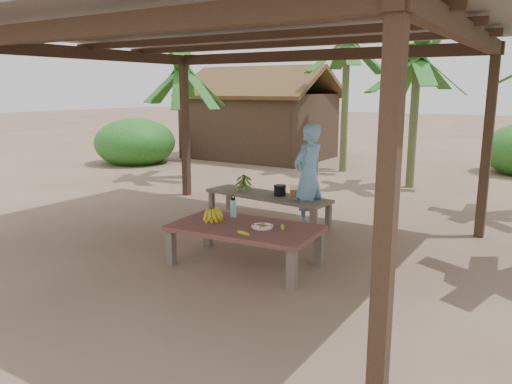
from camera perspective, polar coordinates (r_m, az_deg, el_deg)
The scene contains 17 objects.
ground at distance 7.01m, azimuth -2.30°, elevation -6.19°, with size 80.00×80.00×0.00m, color brown.
pavilion at distance 6.69m, azimuth -2.68°, elevation 17.06°, with size 6.60×5.60×2.95m.
work_table at distance 6.17m, azimuth -1.28°, elevation -4.47°, with size 1.87×1.14×0.50m.
bench at distance 8.22m, azimuth 1.27°, elevation -0.63°, with size 2.25×0.82×0.45m.
ripe_banana_bunch at distance 6.41m, azimuth -5.17°, elevation -2.42°, with size 0.31×0.26×0.19m, color yellow, non-canonical shape.
plate at distance 6.05m, azimuth 0.71°, elevation -3.97°, with size 0.26×0.26×0.04m.
loose_banana_front at distance 5.77m, azimuth -1.45°, elevation -4.71°, with size 0.04×0.16×0.04m, color yellow.
loose_banana_side at distance 6.02m, azimuth 3.05°, elevation -4.03°, with size 0.04×0.15×0.04m, color yellow.
water_flask at distance 6.55m, azimuth -2.62°, elevation -1.80°, with size 0.08×0.08×0.30m.
green_banana_stalk at distance 8.48m, azimuth -1.41°, elevation 1.11°, with size 0.25×0.25×0.29m, color #598C2D, non-canonical shape.
cooking_pot at distance 8.10m, azimuth 2.74°, elevation 0.15°, with size 0.19×0.19×0.16m, color black.
skewer_rack at distance 7.83m, azimuth 4.43°, elevation 0.01°, with size 0.18×0.08×0.24m, color #A57F47, non-canonical shape.
woman at distance 7.84m, azimuth 6.01°, elevation 1.86°, with size 0.60×0.39×1.64m, color #6FA8D2.
hut at distance 15.87m, azimuth 0.58°, elevation 7.93°, with size 4.40×3.43×2.85m.
banana_plant_n at distance 11.46m, azimuth 17.91°, elevation 13.25°, with size 1.80×1.80×3.06m.
banana_plant_nw at distance 13.34m, azimuth 10.34°, elevation 15.48°, with size 1.80×1.80×3.57m.
banana_plant_w at distance 12.18m, azimuth -8.35°, elevation 12.45°, with size 1.80×1.80×2.81m.
Camera 1 is at (3.78, -5.50, 2.15)m, focal length 35.00 mm.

